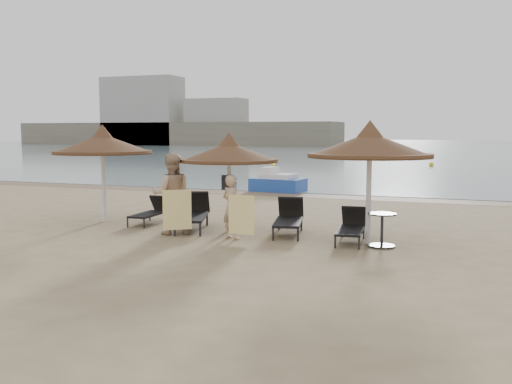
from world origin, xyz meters
TOP-DOWN VIEW (x-y plane):
  - ground at (0.00, 0.00)m, footprint 160.00×160.00m
  - sea at (0.00, 80.00)m, footprint 200.00×140.00m
  - wet_sand_strip at (0.00, 9.40)m, footprint 200.00×1.60m
  - far_shore at (-25.10, 77.82)m, footprint 150.00×54.80m
  - palapa_left at (-4.39, 0.95)m, footprint 2.80×2.80m
  - palapa_center at (-0.43, 0.83)m, footprint 2.58×2.58m
  - palapa_right at (3.24, 0.42)m, footprint 2.87×2.87m
  - lounger_far_left at (-2.99, 1.22)m, footprint 0.63×1.68m
  - lounger_near_left at (-1.47, 0.82)m, footprint 1.36×2.22m
  - lounger_near_right at (1.13, 1.06)m, footprint 1.08×2.06m
  - lounger_far_right at (2.83, 0.58)m, footprint 0.75×1.79m
  - side_table at (3.60, 0.15)m, footprint 0.63×0.63m
  - person_left at (-1.60, -0.11)m, footprint 1.30×1.16m
  - person_right at (0.08, -0.18)m, footprint 0.97×0.81m
  - towel_left at (-1.25, -0.46)m, footprint 0.57×0.44m
  - towel_right at (0.43, -0.43)m, footprint 0.67×0.05m
  - bag_patterned at (-0.43, 1.01)m, footprint 0.28×0.19m
  - bag_dark at (-0.43, 0.67)m, footprint 0.28×0.13m
  - pedal_boat at (-2.39, 10.50)m, footprint 2.36×1.56m
  - buoy_left at (-7.31, 24.01)m, footprint 0.36×0.36m
  - buoy_mid at (2.65, 30.25)m, footprint 0.33×0.33m

SIDE VIEW (x-z plane):
  - ground at x=0.00m, z-range 0.00..0.00m
  - wet_sand_strip at x=0.00m, z-range 0.00..0.01m
  - sea at x=0.00m, z-range 0.00..0.03m
  - buoy_mid at x=2.65m, z-range 0.00..0.33m
  - buoy_left at x=-7.31m, z-range 0.00..0.36m
  - lounger_far_left at x=-2.99m, z-range -0.04..0.70m
  - lounger_far_right at x=2.83m, z-range -0.04..0.74m
  - side_table at x=3.60m, z-range -0.02..0.74m
  - pedal_boat at x=-2.39m, z-range -0.13..0.90m
  - lounger_near_right at x=1.13m, z-range -0.04..0.83m
  - lounger_near_left at x=-1.47m, z-range -0.05..0.90m
  - towel_right at x=0.43m, z-range 0.18..1.11m
  - towel_left at x=-1.25m, z-range 0.19..1.17m
  - person_right at x=0.08m, z-range 0.00..1.81m
  - bag_patterned at x=-0.43m, z-range 0.94..1.28m
  - person_left at x=-1.60m, z-range 0.00..2.37m
  - bag_dark at x=-0.43m, z-range 1.09..1.47m
  - palapa_center at x=-0.43m, z-range 0.76..3.32m
  - palapa_left at x=-4.39m, z-range 0.82..3.60m
  - palapa_right at x=3.24m, z-range 0.84..3.69m
  - far_shore at x=-25.10m, z-range -3.09..8.91m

